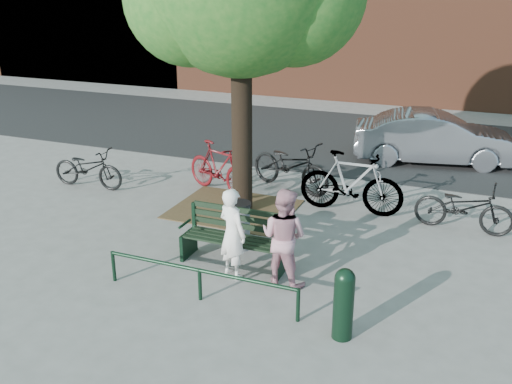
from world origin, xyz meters
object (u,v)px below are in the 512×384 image
at_px(person_left, 232,233).
at_px(litter_bin, 239,225).
at_px(bollard, 344,301).
at_px(parked_car, 434,138).
at_px(person_right, 284,237).
at_px(park_bench, 236,236).
at_px(bicycle_c, 291,165).

bearing_deg(person_left, litter_bin, -46.46).
bearing_deg(bollard, parked_car, 88.23).
bearing_deg(person_right, park_bench, -10.28).
bearing_deg(bicycle_c, bollard, -133.50).
bearing_deg(person_right, person_left, 15.09).
height_order(litter_bin, bicycle_c, bicycle_c).
distance_m(litter_bin, bicycle_c, 3.21).
bearing_deg(person_left, bicycle_c, -57.89).
bearing_deg(parked_car, bollard, 166.36).
bearing_deg(parked_car, person_right, 156.84).
xyz_separation_m(park_bench, litter_bin, (-0.17, 0.52, -0.05)).
xyz_separation_m(person_left, person_right, (0.81, 0.08, 0.04)).
height_order(bollard, parked_car, parked_car).
bearing_deg(litter_bin, bollard, -39.88).
bearing_deg(parked_car, bicycle_c, 128.04).
xyz_separation_m(person_right, bollard, (1.20, -1.08, -0.24)).
relative_size(person_left, bollard, 1.46).
distance_m(litter_bin, parked_car, 6.96).
bearing_deg(person_left, parked_car, -81.39).
height_order(bollard, litter_bin, bollard).
bearing_deg(bicycle_c, litter_bin, -156.36).
bearing_deg(park_bench, person_left, -72.01).
relative_size(person_left, parked_car, 0.36).
relative_size(person_right, bicycle_c, 0.73).
distance_m(person_left, person_right, 0.82).
bearing_deg(bollard, bicycle_c, 115.76).
height_order(person_right, bicycle_c, person_right).
height_order(person_right, parked_car, person_right).
bearing_deg(park_bench, bollard, -33.35).
bearing_deg(park_bench, litter_bin, 107.74).
distance_m(park_bench, parked_car, 7.39).
relative_size(person_right, parked_car, 0.38).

